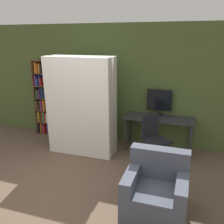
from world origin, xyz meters
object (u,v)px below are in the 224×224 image
mattress_near (78,108)px  mattress_far (85,104)px  monitor (159,101)px  office_chair (154,144)px  bookshelf (50,100)px  armchair (156,190)px

mattress_near → mattress_far: 0.31m
monitor → office_chair: bearing=-86.3°
bookshelf → armchair: bookshelf is taller
monitor → armchair: (0.31, -2.21, -0.75)m
office_chair → mattress_near: size_ratio=0.46×
monitor → mattress_far: 1.61m
monitor → office_chair: monitor is taller
office_chair → bookshelf: 2.93m
bookshelf → mattress_far: size_ratio=0.92×
armchair → office_chair: bearing=100.3°
mattress_near → office_chair: bearing=5.1°
mattress_near → armchair: mattress_near is taller
office_chair → armchair: 1.45m
mattress_near → armchair: 2.32m
monitor → mattress_near: mattress_near is taller
bookshelf → armchair: 3.79m
mattress_far → mattress_near: bearing=-90.0°
office_chair → mattress_far: mattress_far is taller
mattress_far → armchair: (1.79, -1.60, -0.70)m
office_chair → mattress_far: 1.67m
office_chair → armchair: office_chair is taller
monitor → bookshelf: bearing=-179.7°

